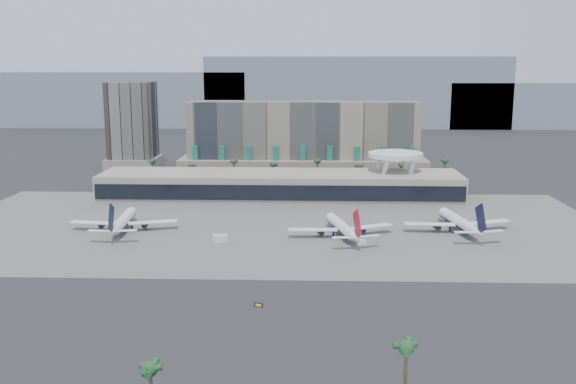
{
  "coord_description": "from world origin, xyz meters",
  "views": [
    {
      "loc": [
        14.05,
        -189.63,
        62.33
      ],
      "look_at": [
        6.1,
        40.0,
        16.61
      ],
      "focal_mm": 40.0,
      "sensor_mm": 36.0,
      "label": 1
    }
  ],
  "objects_px": {
    "airliner_left": "(123,221)",
    "airliner_right": "(459,222)",
    "service_vehicle_b": "(361,242)",
    "taxiway_sign": "(258,305)",
    "airliner_centre": "(342,227)",
    "service_vehicle_a": "(220,238)"
  },
  "relations": [
    {
      "from": "airliner_left",
      "to": "taxiway_sign",
      "type": "bearing_deg",
      "value": -56.99
    },
    {
      "from": "service_vehicle_b",
      "to": "airliner_left",
      "type": "bearing_deg",
      "value": 150.72
    },
    {
      "from": "service_vehicle_b",
      "to": "taxiway_sign",
      "type": "relative_size",
      "value": 1.3
    },
    {
      "from": "airliner_left",
      "to": "taxiway_sign",
      "type": "xyz_separation_m",
      "value": [
        57.98,
        -76.59,
        -3.17
      ]
    },
    {
      "from": "taxiway_sign",
      "to": "service_vehicle_b",
      "type": "bearing_deg",
      "value": 79.63
    },
    {
      "from": "airliner_centre",
      "to": "service_vehicle_b",
      "type": "relative_size",
      "value": 13.53
    },
    {
      "from": "airliner_left",
      "to": "service_vehicle_b",
      "type": "relative_size",
      "value": 14.08
    },
    {
      "from": "airliner_right",
      "to": "taxiway_sign",
      "type": "distance_m",
      "value": 106.0
    },
    {
      "from": "airliner_left",
      "to": "airliner_right",
      "type": "relative_size",
      "value": 0.98
    },
    {
      "from": "service_vehicle_a",
      "to": "service_vehicle_b",
      "type": "xyz_separation_m",
      "value": [
        50.16,
        -1.68,
        -0.47
      ]
    },
    {
      "from": "service_vehicle_a",
      "to": "taxiway_sign",
      "type": "relative_size",
      "value": 2.2
    },
    {
      "from": "airliner_right",
      "to": "taxiway_sign",
      "type": "xyz_separation_m",
      "value": [
        -70.07,
        -79.47,
        -3.27
      ]
    },
    {
      "from": "airliner_right",
      "to": "service_vehicle_b",
      "type": "bearing_deg",
      "value": -163.77
    },
    {
      "from": "service_vehicle_a",
      "to": "taxiway_sign",
      "type": "height_order",
      "value": "service_vehicle_a"
    },
    {
      "from": "airliner_centre",
      "to": "airliner_right",
      "type": "relative_size",
      "value": 0.94
    },
    {
      "from": "service_vehicle_a",
      "to": "service_vehicle_b",
      "type": "relative_size",
      "value": 1.69
    },
    {
      "from": "service_vehicle_b",
      "to": "taxiway_sign",
      "type": "xyz_separation_m",
      "value": [
        -31.47,
        -60.74,
        -0.25
      ]
    },
    {
      "from": "service_vehicle_b",
      "to": "taxiway_sign",
      "type": "distance_m",
      "value": 68.41
    },
    {
      "from": "airliner_left",
      "to": "service_vehicle_a",
      "type": "xyz_separation_m",
      "value": [
        39.29,
        -14.17,
        -2.45
      ]
    },
    {
      "from": "airliner_left",
      "to": "airliner_right",
      "type": "xyz_separation_m",
      "value": [
        128.05,
        2.88,
        0.1
      ]
    },
    {
      "from": "airliner_right",
      "to": "airliner_left",
      "type": "bearing_deg",
      "value": 171.62
    },
    {
      "from": "airliner_centre",
      "to": "service_vehicle_b",
      "type": "distance_m",
      "value": 12.31
    }
  ]
}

